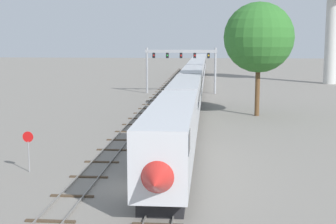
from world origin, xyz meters
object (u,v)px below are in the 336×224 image
(stop_sign, at_px, (28,146))
(trackside_tree_left, at_px, (259,38))
(passenger_train, at_px, (194,78))
(signal_gantry, at_px, (181,60))

(stop_sign, xyz_separation_m, trackside_tree_left, (18.28, 26.51, 7.46))
(passenger_train, height_order, stop_sign, passenger_train)
(passenger_train, bearing_deg, signal_gantry, -171.13)
(signal_gantry, xyz_separation_m, trackside_tree_left, (10.53, -23.11, 3.67))
(passenger_train, relative_size, signal_gantry, 9.82)
(signal_gantry, relative_size, stop_sign, 4.20)
(signal_gantry, distance_m, trackside_tree_left, 25.66)
(signal_gantry, height_order, trackside_tree_left, trackside_tree_left)
(signal_gantry, relative_size, trackside_tree_left, 0.90)
(passenger_train, bearing_deg, trackside_tree_left, -70.57)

